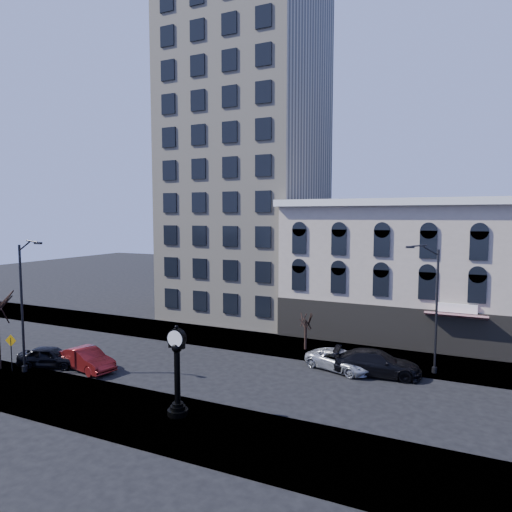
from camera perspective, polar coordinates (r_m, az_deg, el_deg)
The scene contains 14 objects.
ground at distance 33.94m, azimuth -6.12°, elevation -14.00°, with size 160.00×160.00×0.00m, color black.
sidewalk_far at distance 40.65m, azimuth -0.16°, elevation -10.66°, with size 160.00×6.00×0.12m, color gray.
sidewalk_near at distance 27.86m, azimuth -15.14°, elevation -18.37°, with size 160.00×6.00×0.12m, color gray.
cream_tower at distance 52.27m, azimuth -1.16°, elevation 14.12°, with size 15.90×15.40×42.50m.
victorian_row at distance 43.83m, azimuth 18.78°, elevation -1.87°, with size 22.60×11.19×12.50m.
street_clock at distance 26.10m, azimuth -9.82°, elevation -14.40°, with size 1.14×1.14×5.04m.
street_lamp_near at distance 34.92m, azimuth -26.70°, elevation -1.72°, with size 2.45×0.37×9.48m.
street_lamp_far at distance 33.50m, azimuth 20.67°, elevation -2.19°, with size 2.28×1.03×9.15m.
bare_tree_far at distance 37.83m, azimuth 6.23°, elevation -7.36°, with size 2.20×2.20×3.77m.
warning_sign at distance 36.94m, azimuth -28.29°, elevation -9.88°, with size 0.84×0.25×2.63m.
car_near_a at distance 37.38m, azimuth -24.34°, elevation -11.40°, with size 1.80×4.48×1.53m, color black.
car_near_b at distance 35.65m, azimuth -20.38°, elevation -12.01°, with size 1.69×4.83×1.59m, color maroon.
car_far_a at distance 34.10m, azimuth 10.49°, elevation -12.72°, with size 2.33×5.06×1.41m, color #A5A8AD.
car_far_b at distance 33.57m, azimuth 14.88°, elevation -12.81°, with size 2.42×5.94×1.72m, color black.
Camera 1 is at (16.73, -27.39, 11.03)m, focal length 32.00 mm.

